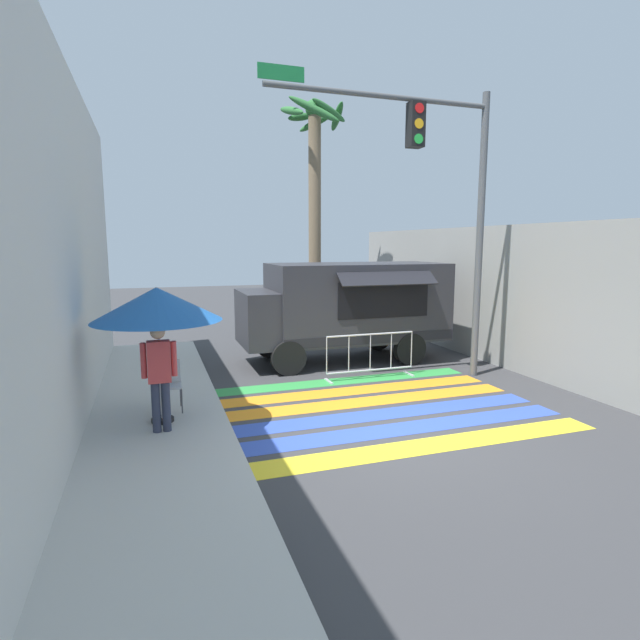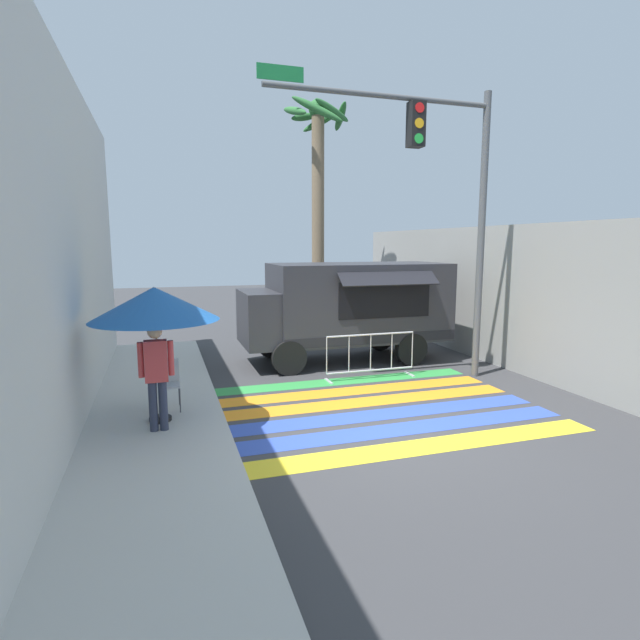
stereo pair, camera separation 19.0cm
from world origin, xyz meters
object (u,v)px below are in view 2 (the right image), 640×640
object	(u,v)px
folding_chair	(166,380)
palm_tree	(318,185)
vendor_person	(157,371)
food_truck	(344,305)
patio_umbrella	(155,304)
traffic_signal_pole	(443,181)
barricade_front	(371,356)

from	to	relation	value
folding_chair	palm_tree	bearing A→B (deg)	37.65
folding_chair	vendor_person	size ratio (longest dim) A/B	0.52
food_truck	folding_chair	xyz separation A→B (m)	(-4.48, -3.12, -0.79)
folding_chair	patio_umbrella	bearing A→B (deg)	-118.45
food_truck	traffic_signal_pole	world-z (taller)	traffic_signal_pole
food_truck	traffic_signal_pole	distance (m)	3.99
barricade_front	palm_tree	size ratio (longest dim) A/B	0.28
folding_chair	traffic_signal_pole	bearing A→B (deg)	-9.65
folding_chair	barricade_front	bearing A→B (deg)	-0.70
patio_umbrella	folding_chair	distance (m)	1.54
folding_chair	barricade_front	world-z (taller)	barricade_front
food_truck	barricade_front	xyz separation A→B (m)	(-0.02, -1.82, -0.96)
folding_chair	vendor_person	world-z (taller)	vendor_person
barricade_front	folding_chair	bearing A→B (deg)	-163.81
folding_chair	barricade_front	xyz separation A→B (m)	(4.47, 1.30, -0.17)
food_truck	palm_tree	bearing A→B (deg)	82.05
barricade_front	palm_tree	xyz separation A→B (m)	(0.57, 5.78, 4.43)
traffic_signal_pole	folding_chair	xyz separation A→B (m)	(-5.85, -0.74, -3.69)
vendor_person	palm_tree	size ratio (longest dim) A/B	0.22
patio_umbrella	barricade_front	size ratio (longest dim) A/B	1.03
folding_chair	palm_tree	distance (m)	9.67
traffic_signal_pole	barricade_front	distance (m)	4.14
vendor_person	palm_tree	distance (m)	10.37
vendor_person	barricade_front	size ratio (longest dim) A/B	0.79
food_truck	barricade_front	bearing A→B (deg)	-90.58
food_truck	patio_umbrella	distance (m)	5.96
traffic_signal_pole	patio_umbrella	world-z (taller)	traffic_signal_pole
traffic_signal_pole	palm_tree	distance (m)	6.41
food_truck	vendor_person	xyz separation A→B (m)	(-4.63, -4.18, -0.35)
patio_umbrella	folding_chair	bearing A→B (deg)	78.44
folding_chair	barricade_front	size ratio (longest dim) A/B	0.41
barricade_front	palm_tree	world-z (taller)	palm_tree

